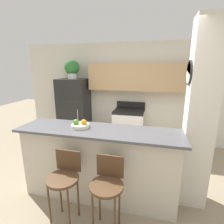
% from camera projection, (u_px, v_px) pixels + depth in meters
% --- Properties ---
extents(ground_plane, '(14.00, 14.00, 0.00)m').
position_uv_depth(ground_plane, '(100.00, 195.00, 2.74)').
color(ground_plane, gray).
extents(wall_back, '(5.60, 0.38, 2.55)m').
position_uv_depth(wall_back, '(131.00, 87.00, 4.46)').
color(wall_back, silver).
rests_on(wall_back, ground_plane).
extents(pillar_right, '(0.38, 0.32, 2.55)m').
position_uv_depth(pillar_right, '(200.00, 118.00, 2.33)').
color(pillar_right, silver).
rests_on(pillar_right, ground_plane).
extents(counter_bar, '(2.36, 0.63, 1.09)m').
position_uv_depth(counter_bar, '(99.00, 163.00, 2.61)').
color(counter_bar, beige).
rests_on(counter_bar, ground_plane).
extents(refrigerator, '(0.75, 0.63, 1.65)m').
position_uv_depth(refrigerator, '(74.00, 110.00, 4.69)').
color(refrigerator, black).
rests_on(refrigerator, ground_plane).
extents(stove_range, '(0.74, 0.61, 1.07)m').
position_uv_depth(stove_range, '(129.00, 127.00, 4.44)').
color(stove_range, white).
rests_on(stove_range, ground_plane).
extents(bar_stool_left, '(0.39, 0.39, 0.93)m').
position_uv_depth(bar_stool_left, '(64.00, 178.00, 2.16)').
color(bar_stool_left, '#4C331E').
rests_on(bar_stool_left, ground_plane).
extents(bar_stool_right, '(0.39, 0.39, 0.93)m').
position_uv_depth(bar_stool_right, '(107.00, 185.00, 2.03)').
color(bar_stool_right, '#4C331E').
rests_on(bar_stool_right, ground_plane).
extents(potted_plant_on_fridge, '(0.38, 0.38, 0.47)m').
position_uv_depth(potted_plant_on_fridge, '(72.00, 68.00, 4.42)').
color(potted_plant_on_fridge, silver).
rests_on(potted_plant_on_fridge, refrigerator).
extents(fruit_bowl, '(0.26, 0.26, 0.12)m').
position_uv_depth(fruit_bowl, '(80.00, 125.00, 2.54)').
color(fruit_bowl, silver).
rests_on(fruit_bowl, counter_bar).
extents(trash_bin, '(0.28, 0.28, 0.38)m').
position_uv_depth(trash_bin, '(93.00, 137.00, 4.51)').
color(trash_bin, '#59595B').
rests_on(trash_bin, ground_plane).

